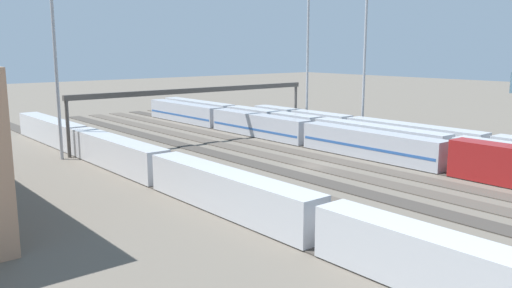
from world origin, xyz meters
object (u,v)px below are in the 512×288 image
object	(u,v)px
signal_gantry	(199,94)
train_on_track_0	(480,146)
train_on_track_8	(162,169)
train_on_track_1	(366,136)
light_mast_2	(308,27)
train_on_track_2	(298,132)
light_mast_1	(54,35)
light_mast_0	(365,35)

from	to	relation	value
signal_gantry	train_on_track_0	bearing A→B (deg)	-152.37
train_on_track_8	train_on_track_1	distance (m)	35.00
light_mast_2	train_on_track_1	bearing A→B (deg)	159.29
train_on_track_8	train_on_track_2	size ratio (longest dim) A/B	1.06
train_on_track_8	signal_gantry	xyz separation A→B (m)	(22.52, -20.00, 5.78)
train_on_track_2	signal_gantry	xyz separation A→B (m)	(13.24, 10.00, 5.74)
train_on_track_1	signal_gantry	xyz separation A→B (m)	(22.87, 15.00, 5.74)
light_mast_1	light_mast_2	distance (m)	46.20
signal_gantry	train_on_track_1	bearing A→B (deg)	-146.74
train_on_track_8	train_on_track_0	bearing A→B (deg)	-111.41
train_on_track_1	train_on_track_2	distance (m)	10.85
train_on_track_0	light_mast_1	size ratio (longest dim) A/B	3.43
signal_gantry	light_mast_2	bearing A→B (deg)	-95.98
train_on_track_2	light_mast_0	xyz separation A→B (m)	(-1.72, -13.82, 15.37)
train_on_track_1	train_on_track_2	size ratio (longest dim) A/B	1.27
light_mast_2	train_on_track_0	bearing A→B (deg)	175.62
light_mast_2	light_mast_0	bearing A→B (deg)	-175.14
train_on_track_8	light_mast_0	distance (m)	47.06
train_on_track_1	light_mast_0	bearing A→B (deg)	-48.10
light_mast_2	signal_gantry	world-z (taller)	light_mast_2
light_mast_1	signal_gantry	bearing A→B (deg)	-88.63
train_on_track_0	train_on_track_8	size ratio (longest dim) A/B	0.95
train_on_track_8	light_mast_1	size ratio (longest dim) A/B	3.62
train_on_track_0	light_mast_1	world-z (taller)	light_mast_1
light_mast_1	train_on_track_8	bearing A→B (deg)	-171.29
train_on_track_1	light_mast_1	world-z (taller)	light_mast_1
train_on_track_0	train_on_track_2	world-z (taller)	same
light_mast_1	light_mast_2	size ratio (longest dim) A/B	0.86
light_mast_1	signal_gantry	world-z (taller)	light_mast_1
train_on_track_2	light_mast_2	distance (m)	23.95
train_on_track_8	train_on_track_2	world-z (taller)	train_on_track_2
train_on_track_0	train_on_track_1	size ratio (longest dim) A/B	0.79
train_on_track_1	light_mast_2	size ratio (longest dim) A/B	3.75
train_on_track_2	light_mast_0	world-z (taller)	light_mast_0
train_on_track_8	light_mast_2	world-z (taller)	light_mast_2
light_mast_2	train_on_track_8	bearing A→B (deg)	115.23
light_mast_0	signal_gantry	xyz separation A→B (m)	(14.96, 23.82, -9.63)
train_on_track_1	signal_gantry	size ratio (longest dim) A/B	2.55
train_on_track_8	light_mast_2	size ratio (longest dim) A/B	3.12
train_on_track_0	train_on_track_1	bearing A→B (deg)	18.05
light_mast_0	light_mast_2	world-z (taller)	light_mast_2
train_on_track_8	signal_gantry	size ratio (longest dim) A/B	2.12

